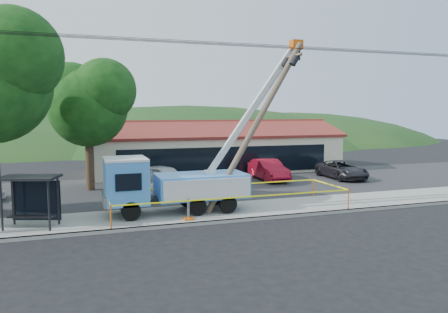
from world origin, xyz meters
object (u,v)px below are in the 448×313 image
car_red (268,181)px  bus_shelter (32,189)px  car_silver (164,191)px  car_dark (341,180)px  utility_truck (173,182)px  leaning_pole (259,118)px

car_red → bus_shelter: bearing=-148.9°
bus_shelter → car_silver: (7.64, 7.91, -1.89)m
bus_shelter → car_dark: (22.01, 8.14, -1.89)m
bus_shelter → car_dark: bus_shelter is taller
bus_shelter → car_red: bearing=47.9°
utility_truck → car_silver: utility_truck is taller
utility_truck → leaning_pole: size_ratio=1.19×
utility_truck → bus_shelter: 6.79m
car_dark → bus_shelter: bearing=-158.4°
bus_shelter → car_silver: 11.16m
bus_shelter → car_dark: size_ratio=0.55×
utility_truck → leaning_pole: bearing=-8.5°
utility_truck → leaning_pole: 5.70m
leaning_pole → car_dark: leaning_pole is taller
bus_shelter → leaning_pole: bearing=18.1°
leaning_pole → bus_shelter: size_ratio=3.23×
car_red → car_dark: car_red is taller
leaning_pole → car_silver: 10.06m
car_dark → car_red: bearing=169.7°
leaning_pole → car_dark: bearing=37.2°
bus_shelter → car_silver: bearing=63.8°
car_dark → utility_truck: bearing=-152.8°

